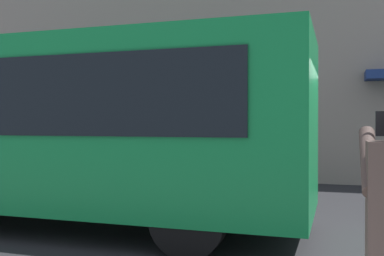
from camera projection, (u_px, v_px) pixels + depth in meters
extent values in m
plane|color=#232326|center=(295.00, 238.00, 6.73)|extent=(60.00, 60.00, 0.00)
cube|color=#0F7238|center=(42.00, 125.00, 7.69)|extent=(9.00, 2.50, 2.60)
cylinder|color=black|center=(228.00, 193.00, 7.83)|extent=(1.00, 0.28, 1.00)
cylinder|color=black|center=(188.00, 219.00, 5.73)|extent=(1.00, 0.28, 1.00)
cylinder|color=#473833|center=(369.00, 160.00, 2.49)|extent=(0.09, 0.48, 0.37)
cube|color=black|center=(382.00, 124.00, 2.60)|extent=(0.07, 0.01, 0.14)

